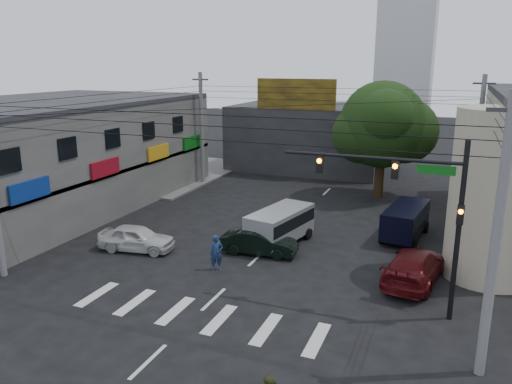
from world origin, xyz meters
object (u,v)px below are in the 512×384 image
Objects in this scene: utility_pole_far_left at (202,129)px; dark_sedan at (259,242)px; utility_pole_near_right at (496,242)px; utility_pole_far_right at (477,144)px; traffic_gantry at (415,198)px; street_tree at (382,125)px; white_compact at (136,238)px; traffic_officer at (216,253)px; navy_van at (405,222)px; silver_minivan at (280,227)px; maroon_sedan at (415,266)px.

utility_pole_far_left is 2.21× the size of dark_sedan.
utility_pole_near_right and utility_pole_far_right have the same top height.
traffic_gantry is 17.21m from utility_pole_far_right.
utility_pole_far_left is at bearing -176.05° from street_tree.
traffic_gantry is at bearing -98.94° from utility_pole_far_right.
utility_pole_far_left is at bearing 5.63° from white_compact.
dark_sedan is (-7.95, 3.68, -4.16)m from traffic_gantry.
utility_pole_near_right is 5.16× the size of traffic_officer.
street_tree is at bearing 101.99° from traffic_gantry.
utility_pole_far_right is 1.87× the size of navy_van.
traffic_gantry is at bearing -42.86° from utility_pole_far_left.
silver_minivan reaches higher than white_compact.
dark_sedan is at bearing 145.94° from utility_pole_near_right.
navy_van is 11.60m from traffic_officer.
utility_pole_near_right is 8.11m from maroon_sedan.
white_compact is at bearing -75.36° from utility_pole_far_left.
utility_pole_far_right is (0.00, 20.50, 0.00)m from utility_pole_near_right.
utility_pole_far_right is at bearing 90.00° from utility_pole_near_right.
street_tree is 16.05m from maroon_sedan.
traffic_gantry is 15.00m from white_compact.
utility_pole_far_left is 5.16× the size of traffic_officer.
utility_pole_near_right is 29.35m from utility_pole_far_left.
utility_pole_far_right is 2.21× the size of dark_sedan.
street_tree is 22.48m from utility_pole_near_right.
navy_van is (6.43, 3.66, -0.05)m from silver_minivan.
silver_minivan is at bearing -9.12° from maroon_sedan.
traffic_officer is (9.22, -16.09, -3.71)m from utility_pole_far_left.
utility_pole_far_right is 2.12× the size of white_compact.
street_tree is 0.95× the size of utility_pole_far_left.
dark_sedan is at bearing 176.04° from silver_minivan.
utility_pole_far_left is at bearing 86.72° from traffic_officer.
maroon_sedan is at bearing -163.16° from navy_van.
silver_minivan is at bearing -21.19° from dark_sedan.
traffic_gantry is at bearing 127.42° from utility_pole_near_right.
utility_pole_far_right reaches higher than street_tree.
dark_sedan is at bearing -81.66° from white_compact.
utility_pole_far_right is (21.00, 0.00, 0.00)m from utility_pole_far_left.
utility_pole_near_right is 13.41m from dark_sedan.
traffic_gantry is 25.00m from utility_pole_far_left.
street_tree is at bearing 106.82° from utility_pole_near_right.
navy_van is at bearing 106.11° from utility_pole_near_right.
utility_pole_far_left is 1.00× the size of utility_pole_far_right.
utility_pole_near_right is at bearing -73.18° from street_tree.
dark_sedan is at bearing -52.08° from utility_pole_far_left.
traffic_gantry is 1.30× the size of maroon_sedan.
maroon_sedan is 7.83m from silver_minivan.
traffic_gantry is 5.14m from maroon_sedan.
silver_minivan is 1.00× the size of navy_van.
dark_sedan is at bearing -106.05° from street_tree.
street_tree is at bearing 171.25° from utility_pole_far_right.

